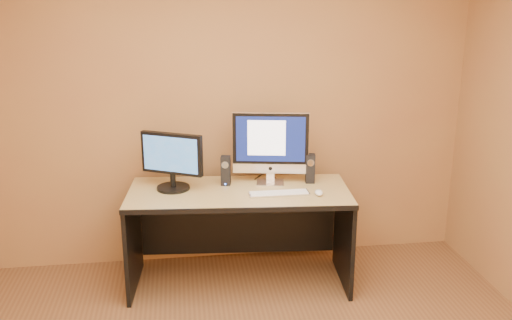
% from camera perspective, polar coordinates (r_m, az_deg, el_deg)
% --- Properties ---
extents(walls, '(4.00, 4.00, 2.60)m').
position_cam_1_polar(walls, '(2.73, 0.77, -3.18)').
color(walls, olive).
rests_on(walls, ground).
extents(desk, '(1.72, 0.87, 0.77)m').
position_cam_1_polar(desk, '(4.45, -1.67, -7.77)').
color(desk, tan).
rests_on(desk, ground).
extents(imac, '(0.62, 0.32, 0.57)m').
position_cam_1_polar(imac, '(4.39, 1.46, 1.21)').
color(imac, silver).
rests_on(imac, desk).
extents(second_monitor, '(0.56, 0.45, 0.44)m').
position_cam_1_polar(second_monitor, '(4.32, -8.38, -0.15)').
color(second_monitor, black).
rests_on(second_monitor, desk).
extents(speaker_left, '(0.08, 0.09, 0.23)m').
position_cam_1_polar(speaker_left, '(4.41, -3.05, -1.06)').
color(speaker_left, black).
rests_on(speaker_left, desk).
extents(speaker_right, '(0.08, 0.08, 0.23)m').
position_cam_1_polar(speaker_right, '(4.48, 5.44, -0.84)').
color(speaker_right, black).
rests_on(speaker_right, desk).
extents(keyboard, '(0.45, 0.12, 0.02)m').
position_cam_1_polar(keyboard, '(4.23, 2.32, -3.35)').
color(keyboard, silver).
rests_on(keyboard, desk).
extents(mouse, '(0.07, 0.11, 0.04)m').
position_cam_1_polar(mouse, '(4.24, 6.30, -3.24)').
color(mouse, white).
rests_on(mouse, desk).
extents(cable_a, '(0.06, 0.22, 0.01)m').
position_cam_1_polar(cable_a, '(4.59, 1.92, -1.77)').
color(cable_a, black).
rests_on(cable_a, desk).
extents(cable_b, '(0.11, 0.16, 0.01)m').
position_cam_1_polar(cable_b, '(4.63, 0.37, -1.60)').
color(cable_b, black).
rests_on(cable_b, desk).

